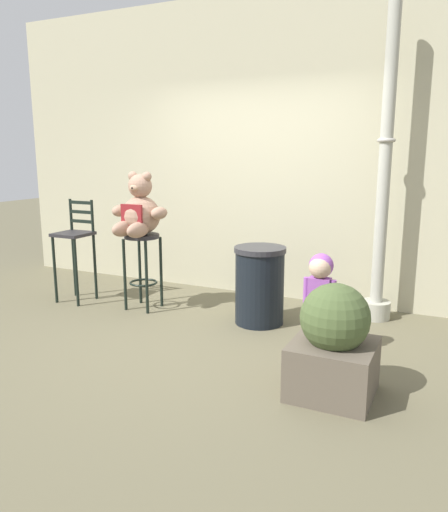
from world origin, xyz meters
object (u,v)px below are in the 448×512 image
object	(u,v)px
child_walking	(320,282)
planter_with_shrub	(334,345)
teddy_bear	(139,212)
lamppost	(383,197)
bar_stool_with_teddy	(143,257)
bar_chair_empty	(75,242)
trash_bin	(260,285)

from	to	relation	value
child_walking	planter_with_shrub	bearing A→B (deg)	-55.23
teddy_bear	lamppost	size ratio (longest dim) A/B	0.21
bar_stool_with_teddy	teddy_bear	distance (m)	0.48
teddy_bear	bar_chair_empty	distance (m)	0.93
teddy_bear	trash_bin	xyz separation A→B (m)	(1.31, 0.13, -0.67)
lamppost	bar_chair_empty	bearing A→B (deg)	-165.71
teddy_bear	child_walking	xyz separation A→B (m)	(2.04, -0.38, -0.43)
teddy_bear	bar_chair_empty	size ratio (longest dim) A/B	0.57
teddy_bear	bar_stool_with_teddy	bearing A→B (deg)	90.00
child_walking	bar_chair_empty	world-z (taller)	bar_chair_empty
planter_with_shrub	child_walking	bearing A→B (deg)	113.00
bar_stool_with_teddy	teddy_bear	bearing A→B (deg)	-90.00
lamppost	bar_chair_empty	size ratio (longest dim) A/B	2.69
planter_with_shrub	trash_bin	bearing A→B (deg)	130.80
lamppost	planter_with_shrub	distance (m)	2.01
child_walking	bar_chair_empty	xyz separation A→B (m)	(-2.89, 0.34, 0.05)
teddy_bear	planter_with_shrub	world-z (taller)	teddy_bear
child_walking	lamppost	bearing A→B (deg)	87.47
bar_stool_with_teddy	planter_with_shrub	size ratio (longest dim) A/B	1.02
bar_chair_empty	planter_with_shrub	xyz separation A→B (m)	(3.17, -1.00, -0.31)
planter_with_shrub	bar_chair_empty	bearing A→B (deg)	162.54
bar_stool_with_teddy	planter_with_shrub	world-z (taller)	bar_stool_with_teddy
teddy_bear	bar_chair_empty	world-z (taller)	teddy_bear
bar_chair_empty	teddy_bear	bearing A→B (deg)	2.96
trash_bin	bar_chair_empty	xyz separation A→B (m)	(-2.16, -0.17, 0.29)
lamppost	bar_chair_empty	world-z (taller)	lamppost
bar_stool_with_teddy	lamppost	bearing A→B (deg)	17.49
bar_stool_with_teddy	lamppost	xyz separation A→B (m)	(2.33, 0.73, 0.67)
teddy_bear	planter_with_shrub	xyz separation A→B (m)	(2.32, -1.04, -0.69)
bar_stool_with_teddy	teddy_bear	world-z (taller)	teddy_bear
trash_bin	teddy_bear	bearing A→B (deg)	-174.44
bar_stool_with_teddy	bar_chair_empty	size ratio (longest dim) A/B	0.71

